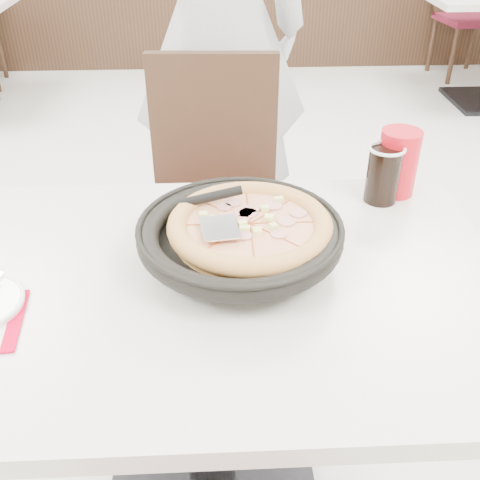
{
  "coord_description": "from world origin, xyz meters",
  "views": [
    {
      "loc": [
        0.15,
        -1.4,
        1.41
      ],
      "look_at": [
        0.19,
        -0.47,
        0.8
      ],
      "focal_mm": 42.0,
      "sensor_mm": 36.0,
      "label": 1
    }
  ],
  "objects_px": {
    "chair_far": "(213,216)",
    "bg_chair_right_far": "(470,16)",
    "main_table": "(210,406)",
    "pizza": "(250,233)",
    "pizza_pan": "(240,243)",
    "red_cup": "(398,162)",
    "diner_person": "(218,29)",
    "cola_glass": "(383,176)"
  },
  "relations": [
    {
      "from": "chair_far",
      "to": "main_table",
      "type": "bearing_deg",
      "value": 91.36
    },
    {
      "from": "chair_far",
      "to": "cola_glass",
      "type": "relative_size",
      "value": 7.31
    },
    {
      "from": "main_table",
      "to": "pizza_pan",
      "type": "distance_m",
      "value": 0.43
    },
    {
      "from": "chair_far",
      "to": "red_cup",
      "type": "bearing_deg",
      "value": 143.6
    },
    {
      "from": "pizza_pan",
      "to": "bg_chair_right_far",
      "type": "distance_m",
      "value": 4.14
    },
    {
      "from": "chair_far",
      "to": "pizza_pan",
      "type": "bearing_deg",
      "value": 97.8
    },
    {
      "from": "pizza",
      "to": "cola_glass",
      "type": "height_order",
      "value": "cola_glass"
    },
    {
      "from": "chair_far",
      "to": "diner_person",
      "type": "relative_size",
      "value": 0.51
    },
    {
      "from": "pizza",
      "to": "main_table",
      "type": "bearing_deg",
      "value": -146.5
    },
    {
      "from": "pizza",
      "to": "red_cup",
      "type": "relative_size",
      "value": 1.9
    },
    {
      "from": "pizza",
      "to": "diner_person",
      "type": "relative_size",
      "value": 0.16
    },
    {
      "from": "cola_glass",
      "to": "red_cup",
      "type": "relative_size",
      "value": 0.81
    },
    {
      "from": "main_table",
      "to": "pizza",
      "type": "distance_m",
      "value": 0.45
    },
    {
      "from": "main_table",
      "to": "cola_glass",
      "type": "height_order",
      "value": "cola_glass"
    },
    {
      "from": "cola_glass",
      "to": "diner_person",
      "type": "height_order",
      "value": "diner_person"
    },
    {
      "from": "chair_far",
      "to": "bg_chair_right_far",
      "type": "height_order",
      "value": "same"
    },
    {
      "from": "main_table",
      "to": "pizza_pan",
      "type": "height_order",
      "value": "pizza_pan"
    },
    {
      "from": "chair_far",
      "to": "red_cup",
      "type": "distance_m",
      "value": 0.68
    },
    {
      "from": "pizza",
      "to": "bg_chair_right_far",
      "type": "height_order",
      "value": "bg_chair_right_far"
    },
    {
      "from": "chair_far",
      "to": "cola_glass",
      "type": "height_order",
      "value": "chair_far"
    },
    {
      "from": "main_table",
      "to": "red_cup",
      "type": "relative_size",
      "value": 7.5
    },
    {
      "from": "chair_far",
      "to": "diner_person",
      "type": "distance_m",
      "value": 0.72
    },
    {
      "from": "red_cup",
      "to": "diner_person",
      "type": "distance_m",
      "value": 1.01
    },
    {
      "from": "pizza_pan",
      "to": "red_cup",
      "type": "bearing_deg",
      "value": 35.12
    },
    {
      "from": "red_cup",
      "to": "bg_chair_right_far",
      "type": "height_order",
      "value": "bg_chair_right_far"
    },
    {
      "from": "pizza_pan",
      "to": "cola_glass",
      "type": "relative_size",
      "value": 2.75
    },
    {
      "from": "cola_glass",
      "to": "main_table",
      "type": "bearing_deg",
      "value": -145.71
    },
    {
      "from": "pizza",
      "to": "red_cup",
      "type": "distance_m",
      "value": 0.46
    },
    {
      "from": "pizza_pan",
      "to": "bg_chair_right_far",
      "type": "relative_size",
      "value": 0.38
    },
    {
      "from": "main_table",
      "to": "red_cup",
      "type": "height_order",
      "value": "red_cup"
    },
    {
      "from": "pizza_pan",
      "to": "red_cup",
      "type": "distance_m",
      "value": 0.48
    },
    {
      "from": "red_cup",
      "to": "bg_chair_right_far",
      "type": "relative_size",
      "value": 0.17
    },
    {
      "from": "bg_chair_right_far",
      "to": "pizza",
      "type": "bearing_deg",
      "value": 54.05
    },
    {
      "from": "cola_glass",
      "to": "red_cup",
      "type": "bearing_deg",
      "value": 42.19
    },
    {
      "from": "main_table",
      "to": "pizza_pan",
      "type": "xyz_separation_m",
      "value": [
        0.07,
        0.05,
        0.42
      ]
    },
    {
      "from": "pizza_pan",
      "to": "diner_person",
      "type": "bearing_deg",
      "value": 91.02
    },
    {
      "from": "cola_glass",
      "to": "diner_person",
      "type": "distance_m",
      "value": 1.03
    },
    {
      "from": "main_table",
      "to": "pizza",
      "type": "relative_size",
      "value": 3.95
    },
    {
      "from": "cola_glass",
      "to": "pizza",
      "type": "bearing_deg",
      "value": -145.49
    },
    {
      "from": "chair_far",
      "to": "bg_chair_right_far",
      "type": "relative_size",
      "value": 1.0
    },
    {
      "from": "chair_far",
      "to": "red_cup",
      "type": "relative_size",
      "value": 5.94
    },
    {
      "from": "diner_person",
      "to": "bg_chair_right_far",
      "type": "distance_m",
      "value": 3.19
    }
  ]
}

